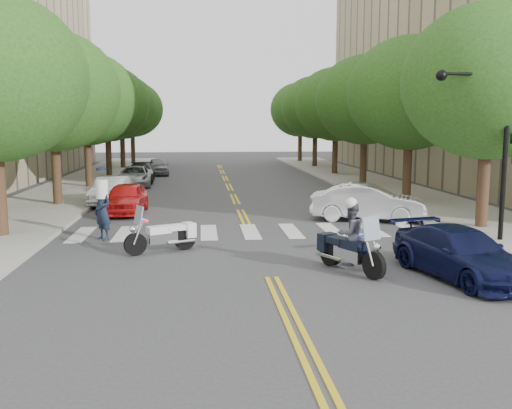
{
  "coord_description": "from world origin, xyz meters",
  "views": [
    {
      "loc": [
        -1.82,
        -14.46,
        3.99
      ],
      "look_at": [
        0.04,
        4.58,
        1.3
      ],
      "focal_mm": 40.0,
      "sensor_mm": 36.0,
      "label": 1
    }
  ],
  "objects": [
    {
      "name": "sidewalk_left",
      "position": [
        -9.5,
        22.0,
        0.07
      ],
      "size": [
        5.0,
        60.0,
        0.15
      ],
      "primitive_type": "cube",
      "color": "#9E9991",
      "rests_on": "ground"
    },
    {
      "name": "motorcycle_police",
      "position": [
        2.17,
        0.43,
        0.91
      ],
      "size": [
        1.38,
        2.36,
        2.05
      ],
      "rotation": [
        0.0,
        0.0,
        3.6
      ],
      "color": "black",
      "rests_on": "ground"
    },
    {
      "name": "parked_car_e",
      "position": [
        -5.2,
        31.5,
        0.68
      ],
      "size": [
        1.98,
        4.13,
        1.36
      ],
      "primitive_type": "imported",
      "rotation": [
        0.0,
        0.0,
        0.09
      ],
      "color": "gray",
      "rests_on": "ground"
    },
    {
      "name": "ground",
      "position": [
        0.0,
        0.0,
        0.0
      ],
      "size": [
        140.0,
        140.0,
        0.0
      ],
      "primitive_type": "plane",
      "color": "#38383A",
      "rests_on": "ground"
    },
    {
      "name": "tree_r_3",
      "position": [
        8.8,
        30.0,
        5.55
      ],
      "size": [
        6.4,
        6.4,
        8.45
      ],
      "color": "#382316",
      "rests_on": "ground"
    },
    {
      "name": "tree_l_4",
      "position": [
        -8.8,
        38.0,
        5.55
      ],
      "size": [
        6.4,
        6.4,
        8.45
      ],
      "color": "#382316",
      "rests_on": "ground"
    },
    {
      "name": "tree_l_5",
      "position": [
        -8.8,
        46.0,
        5.55
      ],
      "size": [
        6.4,
        6.4,
        8.45
      ],
      "color": "#382316",
      "rests_on": "ground"
    },
    {
      "name": "tree_l_2",
      "position": [
        -8.8,
        22.0,
        5.55
      ],
      "size": [
        6.4,
        6.4,
        8.45
      ],
      "color": "#382316",
      "rests_on": "ground"
    },
    {
      "name": "tree_l_1",
      "position": [
        -8.8,
        14.0,
        5.55
      ],
      "size": [
        6.4,
        6.4,
        8.45
      ],
      "color": "#382316",
      "rests_on": "ground"
    },
    {
      "name": "tree_r_4",
      "position": [
        8.8,
        38.0,
        5.55
      ],
      "size": [
        6.4,
        6.4,
        8.45
      ],
      "color": "#382316",
      "rests_on": "ground"
    },
    {
      "name": "sedan_blue",
      "position": [
        4.91,
        -0.5,
        0.65
      ],
      "size": [
        2.77,
        4.8,
        1.31
      ],
      "primitive_type": "imported",
      "rotation": [
        0.0,
        0.0,
        0.22
      ],
      "color": "#0D1137",
      "rests_on": "ground"
    },
    {
      "name": "traffic_signal_pole",
      "position": [
        7.72,
        3.5,
        3.72
      ],
      "size": [
        2.82,
        0.42,
        6.0
      ],
      "color": "black",
      "rests_on": "ground"
    },
    {
      "name": "officer_standing",
      "position": [
        -5.22,
        5.51,
        1.01
      ],
      "size": [
        0.86,
        0.86,
        2.02
      ],
      "primitive_type": "imported",
      "rotation": [
        0.0,
        0.0,
        -0.79
      ],
      "color": "#172033",
      "rests_on": "ground"
    },
    {
      "name": "parked_car_c",
      "position": [
        -6.09,
        22.97,
        0.66
      ],
      "size": [
        2.29,
        4.79,
        1.32
      ],
      "primitive_type": "imported",
      "rotation": [
        0.0,
        0.0,
        0.02
      ],
      "color": "#A9ABB1",
      "rests_on": "ground"
    },
    {
      "name": "motorcycle_parked",
      "position": [
        -2.91,
        3.39,
        0.53
      ],
      "size": [
        2.22,
        1.32,
        1.53
      ],
      "rotation": [
        0.0,
        0.0,
        2.04
      ],
      "color": "black",
      "rests_on": "ground"
    },
    {
      "name": "convertible",
      "position": [
        5.11,
        8.5,
        0.77
      ],
      "size": [
        4.96,
        3.02,
        1.54
      ],
      "primitive_type": "imported",
      "rotation": [
        0.0,
        0.0,
        1.25
      ],
      "color": "silver",
      "rests_on": "ground"
    },
    {
      "name": "sidewalk_right",
      "position": [
        9.5,
        22.0,
        0.07
      ],
      "size": [
        5.0,
        60.0,
        0.15
      ],
      "primitive_type": "cube",
      "color": "#9E9991",
      "rests_on": "ground"
    },
    {
      "name": "parked_car_d",
      "position": [
        -5.98,
        25.4,
        0.67
      ],
      "size": [
        2.05,
        4.7,
        1.35
      ],
      "primitive_type": "imported",
      "rotation": [
        0.0,
        0.0,
        0.04
      ],
      "color": "black",
      "rests_on": "ground"
    },
    {
      "name": "tree_r_1",
      "position": [
        8.8,
        14.0,
        5.55
      ],
      "size": [
        6.4,
        6.4,
        8.45
      ],
      "color": "#382316",
      "rests_on": "ground"
    },
    {
      "name": "parked_car_a",
      "position": [
        -5.2,
        11.42,
        0.7
      ],
      "size": [
        1.85,
        4.17,
        1.4
      ],
      "primitive_type": "imported",
      "rotation": [
        0.0,
        0.0,
        -0.05
      ],
      "color": "red",
      "rests_on": "ground"
    },
    {
      "name": "parked_car_b",
      "position": [
        -6.3,
        14.5,
        0.69
      ],
      "size": [
        1.76,
        4.27,
        1.38
      ],
      "primitive_type": "imported",
      "rotation": [
        0.0,
        0.0,
        -0.07
      ],
      "color": "silver",
      "rests_on": "ground"
    },
    {
      "name": "tree_r_2",
      "position": [
        8.8,
        22.0,
        5.55
      ],
      "size": [
        6.4,
        6.4,
        8.45
      ],
      "color": "#382316",
      "rests_on": "ground"
    },
    {
      "name": "tree_r_5",
      "position": [
        8.8,
        46.0,
        5.55
      ],
      "size": [
        6.4,
        6.4,
        8.45
      ],
      "color": "#382316",
      "rests_on": "ground"
    },
    {
      "name": "tree_r_0",
      "position": [
        8.8,
        6.0,
        5.55
      ],
      "size": [
        6.4,
        6.4,
        8.45
      ],
      "color": "#382316",
      "rests_on": "ground"
    },
    {
      "name": "tree_l_3",
      "position": [
        -8.8,
        30.0,
        5.55
      ],
      "size": [
        6.4,
        6.4,
        8.45
      ],
      "color": "#382316",
      "rests_on": "ground"
    }
  ]
}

